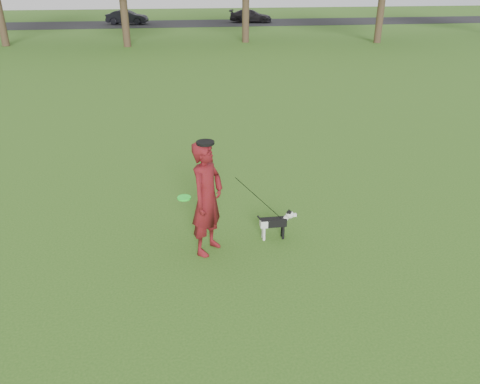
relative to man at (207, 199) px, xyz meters
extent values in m
plane|color=#285116|center=(0.76, -0.03, -1.01)|extent=(120.00, 120.00, 0.00)
cube|color=black|center=(0.76, 39.97, -1.00)|extent=(120.00, 7.00, 0.02)
imported|color=#5B110D|center=(0.00, 0.00, 0.00)|extent=(0.83, 0.88, 2.02)
cube|color=black|center=(1.21, 0.24, -0.68)|extent=(0.47, 0.15, 0.16)
cube|color=silver|center=(1.03, 0.24, -0.69)|extent=(0.13, 0.15, 0.14)
cylinder|color=silver|center=(1.03, 0.18, -0.88)|extent=(0.05, 0.05, 0.26)
cylinder|color=silver|center=(1.03, 0.29, -0.88)|extent=(0.05, 0.05, 0.26)
cylinder|color=black|center=(1.39, 0.18, -0.88)|extent=(0.05, 0.05, 0.26)
cylinder|color=black|center=(1.39, 0.29, -0.88)|extent=(0.05, 0.05, 0.26)
cylinder|color=silver|center=(1.43, 0.24, -0.64)|extent=(0.16, 0.09, 0.17)
sphere|color=silver|center=(1.51, 0.24, -0.54)|extent=(0.15, 0.15, 0.15)
sphere|color=black|center=(1.50, 0.24, -0.51)|extent=(0.11, 0.11, 0.11)
cube|color=silver|center=(1.59, 0.24, -0.56)|extent=(0.09, 0.06, 0.05)
sphere|color=black|center=(1.64, 0.24, -0.56)|extent=(0.03, 0.03, 0.03)
cone|color=black|center=(1.50, 0.20, -0.47)|extent=(0.05, 0.05, 0.06)
cone|color=black|center=(1.50, 0.27, -0.47)|extent=(0.05, 0.05, 0.06)
cylinder|color=black|center=(0.99, 0.24, -0.62)|extent=(0.16, 0.03, 0.22)
cylinder|color=black|center=(1.38, 0.24, -0.63)|extent=(0.10, 0.10, 0.02)
imported|color=black|center=(-4.26, 39.97, -0.38)|extent=(3.92, 1.97, 1.23)
imported|color=black|center=(7.35, 39.97, -0.41)|extent=(4.30, 2.58, 1.17)
cylinder|color=#1FF52D|center=(-0.38, -0.06, 0.08)|extent=(0.23, 0.23, 0.02)
cylinder|color=black|center=(0.00, 0.00, 1.00)|extent=(0.30, 0.30, 0.04)
cylinder|color=#38281C|center=(-3.24, 25.47, 1.09)|extent=(0.48, 0.48, 4.20)
cylinder|color=#38281C|center=(4.76, 26.47, 1.51)|extent=(0.48, 0.48, 5.04)
cylinder|color=#38281C|center=(13.76, 24.97, 1.40)|extent=(0.48, 0.48, 4.83)
camera|label=1|loc=(-0.46, -7.08, 3.48)|focal=35.00mm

